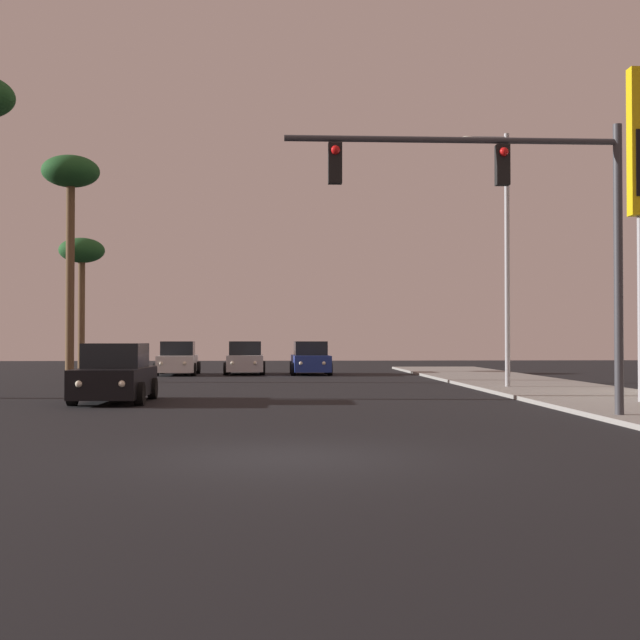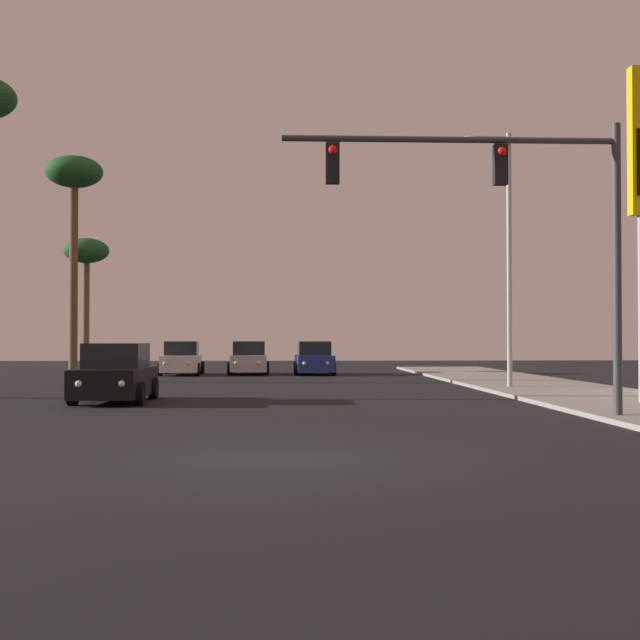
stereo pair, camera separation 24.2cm
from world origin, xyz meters
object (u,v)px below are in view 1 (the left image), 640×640
Objects in this scene: car_white at (178,360)px; traffic_light_mast at (522,207)px; car_silver at (245,359)px; street_lamp at (503,246)px; car_blue at (310,359)px; palm_tree_far at (82,256)px; palm_tree_mid at (71,185)px; car_black at (115,375)px.

traffic_light_mast is (10.31, -25.45, 3.98)m from car_white.
street_lamp is (9.60, -14.48, 4.36)m from car_silver.
car_blue is 13.45m from palm_tree_far.
palm_tree_mid is (-10.38, -7.34, 7.49)m from car_blue.
car_white is 0.61× the size of palm_tree_far.
street_lamp reaches higher than car_silver.
traffic_light_mast is 11.98m from street_lamp.
car_black is at bearing 79.90° from car_silver.
car_silver is 1.00× the size of car_black.
palm_tree_mid is at bearing 61.03° from car_white.
palm_tree_mid is at bearing 158.66° from street_lamp.
car_silver is at bearing -12.12° from car_blue.
car_white and car_blue have the same top height.
car_white is 19.39m from street_lamp.
car_blue is 0.48× the size of street_lamp.
car_white is at bearing 10.71° from car_silver.
palm_tree_far reaches higher than car_blue.
palm_tree_far reaches higher than car_silver.
palm_tree_far is (-5.36, 2.74, 5.41)m from car_white.
car_blue is 26.10m from traffic_light_mast.
palm_tree_mid reaches higher than car_white.
street_lamp reaches higher than traffic_light_mast.
car_blue is 0.46× the size of palm_tree_mid.
car_black is at bearing 148.12° from traffic_light_mast.
car_black is at bearing 88.91° from car_white.
car_blue is at bearing 114.39° from street_lamp.
car_black is at bearing 70.16° from car_blue.
car_silver is 1.00× the size of car_white.
car_blue is (6.40, 19.29, 0.00)m from car_black.
car_blue is at bearing -12.45° from palm_tree_far.
car_blue is 0.57× the size of traffic_light_mast.
traffic_light_mast is 1.06× the size of palm_tree_far.
palm_tree_far reaches higher than car_white.
street_lamp is 18.16m from palm_tree_mid.
car_silver is 3.42m from car_white.
street_lamp is 1.26× the size of palm_tree_far.
palm_tree_far reaches higher than traffic_light_mast.
car_silver is 20.15m from car_black.
palm_tree_far is at bearing -13.94° from car_blue.
street_lamp is at bearing 131.37° from car_white.
street_lamp is (6.28, -13.85, 4.36)m from car_blue.
palm_tree_mid reaches higher than traffic_light_mast.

